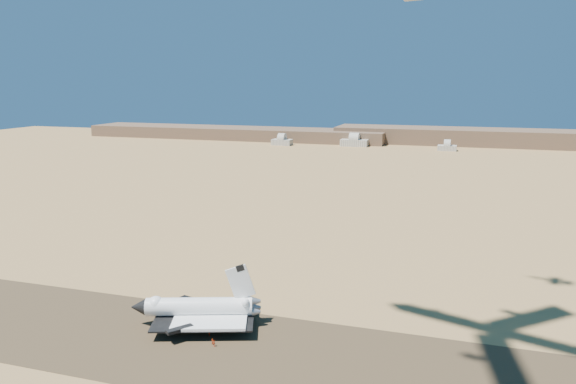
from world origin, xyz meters
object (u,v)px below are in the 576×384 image
(crew_a, at_px, (213,342))
(crew_c, at_px, (214,343))
(shuttle, at_px, (198,309))
(crew_b, at_px, (209,333))

(crew_a, height_order, crew_c, crew_c)
(shuttle, height_order, crew_b, shuttle)
(crew_c, bearing_deg, crew_a, 10.18)
(crew_a, height_order, crew_b, crew_a)
(crew_b, xyz_separation_m, crew_c, (4.15, -5.72, 0.10))
(crew_a, distance_m, crew_c, 1.26)
(crew_b, bearing_deg, crew_a, 164.28)
(shuttle, distance_m, crew_b, 9.50)
(crew_a, xyz_separation_m, crew_b, (-3.26, 4.82, -0.06))
(shuttle, relative_size, crew_b, 24.33)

